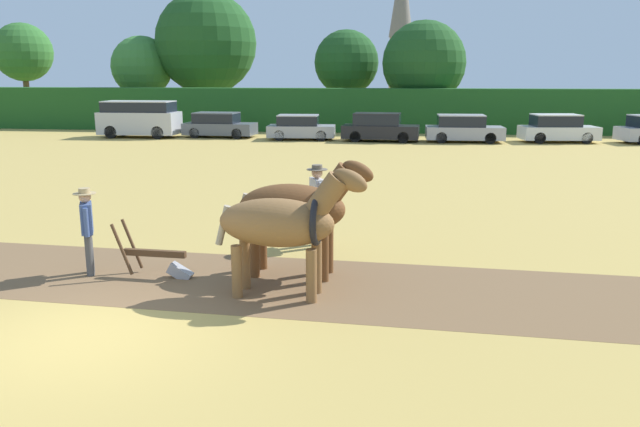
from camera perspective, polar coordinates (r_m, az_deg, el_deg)
ground_plane at (r=9.81m, az=-20.69°, el=-10.39°), size 240.00×240.00×0.00m
plowed_furrow_strip at (r=13.03m, az=-22.34°, el=-4.84°), size 29.35×4.73×0.01m
hedgerow at (r=41.51m, az=1.32°, el=9.44°), size 67.62×1.79×2.81m
tree_far_left at (r=54.44m, az=-25.52°, el=13.14°), size 4.41×4.41×7.56m
tree_left at (r=49.88m, az=-15.98°, el=12.77°), size 4.52×4.52×6.53m
tree_center_left at (r=49.11m, az=-10.39°, el=15.08°), size 7.54×7.54×9.76m
tree_center at (r=45.79m, az=2.42°, el=13.61°), size 4.59×4.59×6.82m
tree_center_right at (r=43.86m, az=9.49°, el=13.43°), size 5.63×5.63×7.27m
church_spire at (r=72.51m, az=7.40°, el=16.70°), size 2.65×2.65×17.18m
draft_horse_lead_left at (r=10.41m, az=-3.38°, el=-0.86°), size 2.67×0.96×2.30m
draft_horse_lead_right at (r=11.48m, az=-2.08°, el=0.48°), size 2.67×1.06×2.28m
plow at (r=11.99m, az=-14.34°, el=-4.20°), size 1.49×0.48×1.13m
farmer_at_plow at (r=12.39m, az=-20.52°, el=-0.97°), size 0.41×0.59×1.65m
farmer_beside_team at (r=13.49m, az=-0.26°, el=1.40°), size 0.45×0.64×1.81m
parked_van at (r=39.17m, az=-16.17°, el=8.33°), size 4.65×2.10×2.15m
parked_car_left at (r=38.17m, az=-9.23°, el=7.96°), size 4.28×2.02×1.48m
parked_car_center_left at (r=36.34m, az=-1.80°, el=7.85°), size 3.95×2.08×1.42m
parked_car_center at (r=35.55m, az=5.46°, el=7.80°), size 4.37×2.03×1.58m
parked_car_center_right at (r=35.86m, az=12.96°, el=7.54°), size 4.26×1.92×1.51m
parked_car_right at (r=37.27m, az=20.89°, el=7.24°), size 4.27×2.24×1.55m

